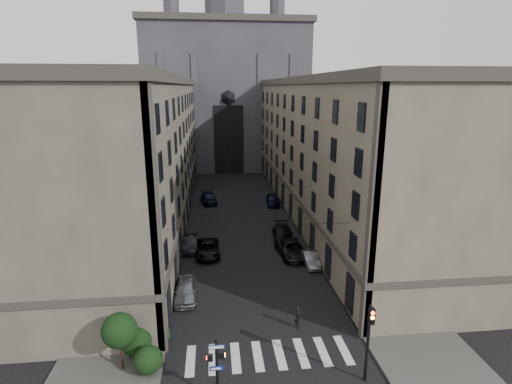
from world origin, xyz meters
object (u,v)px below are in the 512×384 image
object	(u,v)px
pedestrian_signal_left	(217,364)
car_left_near	(186,290)
car_left_midfar	(208,249)
car_right_midfar	(283,234)
car_left_far	(209,198)
pedestrian	(298,317)
car_right_near	(310,259)
car_right_far	(273,200)
car_left_midnear	(190,243)
traffic_light_right	(369,334)
gothic_tower	(226,86)
car_right_midnear	(292,249)

from	to	relation	value
pedestrian_signal_left	car_left_near	size ratio (longest dim) A/B	0.86
car_left_midfar	car_right_midfar	distance (m)	9.39
pedestrian_signal_left	car_left_far	distance (m)	40.81
pedestrian	car_left_far	bearing A→B (deg)	-12.40
car_right_midfar	car_right_near	bearing A→B (deg)	-71.67
car_left_near	car_right_far	size ratio (longest dim) A/B	0.96
car_left_midnear	car_right_far	bearing A→B (deg)	52.11
car_right_near	pedestrian	xyz separation A→B (m)	(-3.59, -10.59, 0.20)
car_left_midfar	car_right_far	xyz separation A→B (m)	(9.84, 18.08, 0.09)
car_left_near	car_left_midfar	size ratio (longest dim) A/B	0.87
car_left_midnear	car_right_midfar	world-z (taller)	car_right_midfar
car_left_midfar	car_left_near	bearing A→B (deg)	-103.30
pedestrian_signal_left	car_left_midfar	xyz separation A→B (m)	(-0.69, 20.68, -1.58)
traffic_light_right	car_right_far	distance (m)	38.42
car_right_near	car_right_far	size ratio (longest dim) A/B	0.82
pedestrian_signal_left	pedestrian	bearing A→B (deg)	46.69
car_left_midnear	pedestrian	size ratio (longest dim) A/B	2.65
gothic_tower	car_left_near	xyz separation A→B (m)	(-6.02, -61.79, -17.01)
car_right_near	car_right_midnear	distance (m)	2.82
pedestrian_signal_left	car_right_midnear	bearing A→B (deg)	67.03
car_left_near	car_left_midnear	world-z (taller)	car_left_near
car_left_midnear	gothic_tower	bearing A→B (deg)	81.19
car_left_midfar	car_right_midnear	size ratio (longest dim) A/B	0.92
car_left_near	car_left_midnear	xyz separation A→B (m)	(-0.18, 10.80, -0.04)
car_left_far	pedestrian	bearing A→B (deg)	-86.12
pedestrian_signal_left	car_left_far	world-z (taller)	pedestrian_signal_left
car_left_midnear	car_left_near	bearing A→B (deg)	-90.91
traffic_light_right	car_left_near	size ratio (longest dim) A/B	1.12
car_left_midnear	car_right_midnear	xyz separation A→B (m)	(10.95, -2.96, 0.06)
traffic_light_right	car_right_midnear	world-z (taller)	traffic_light_right
car_left_midfar	car_right_far	bearing A→B (deg)	59.53
traffic_light_right	car_right_midnear	distance (m)	19.27
gothic_tower	car_left_midnear	xyz separation A→B (m)	(-6.20, -50.99, -17.05)
car_left_near	car_right_midnear	distance (m)	13.32
car_right_far	car_left_midfar	bearing A→B (deg)	-114.23
pedestrian	traffic_light_right	bearing A→B (deg)	-177.47
car_left_near	car_right_near	distance (m)	13.37
traffic_light_right	car_left_midnear	bearing A→B (deg)	118.15
pedestrian_signal_left	car_right_midfar	distance (m)	25.41
car_left_near	car_right_midnear	world-z (taller)	car_right_midnear
gothic_tower	pedestrian	size ratio (longest dim) A/B	33.96
traffic_light_right	pedestrian	size ratio (longest dim) A/B	3.05
traffic_light_right	car_left_midfar	xyz separation A→B (m)	(-9.80, 20.26, -2.55)
car_left_near	car_right_far	distance (m)	29.49
car_right_near	traffic_light_right	bearing A→B (deg)	-91.81
gothic_tower	traffic_light_right	bearing A→B (deg)	-85.62
car_left_midnear	car_right_far	xyz separation A→B (m)	(11.84, 16.29, 0.08)
car_left_midnear	pedestrian_signal_left	bearing A→B (deg)	-85.07
pedestrian_signal_left	car_left_midnear	distance (m)	22.68
car_left_far	car_right_far	xyz separation A→B (m)	(9.84, -2.01, 0.05)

